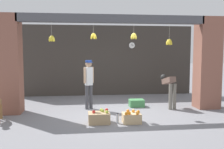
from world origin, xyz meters
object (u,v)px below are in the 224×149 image
object	(u,v)px
water_bottle	(118,119)
wall_clock	(132,45)
produce_box_green	(137,103)
shopkeeper	(89,81)
fruit_crate_oranges	(132,118)
fruit_crate_apples	(99,118)
worker_stooping	(169,86)

from	to	relation	value
water_bottle	wall_clock	world-z (taller)	wall_clock
produce_box_green	shopkeeper	bearing A→B (deg)	-174.31
fruit_crate_oranges	fruit_crate_apples	xyz separation A→B (m)	(-0.82, 0.07, 0.01)
shopkeeper	fruit_crate_apples	world-z (taller)	shopkeeper
fruit_crate_apples	water_bottle	bearing A→B (deg)	-11.77
shopkeeper	produce_box_green	distance (m)	1.76
produce_box_green	worker_stooping	bearing A→B (deg)	-17.34
fruit_crate_apples	produce_box_green	distance (m)	2.23
shopkeeper	fruit_crate_oranges	distance (m)	2.12
worker_stooping	wall_clock	size ratio (longest dim) A/B	3.97
shopkeeper	fruit_crate_apples	bearing A→B (deg)	71.65
shopkeeper	produce_box_green	xyz separation A→B (m)	(1.57, 0.16, -0.78)
fruit_crate_oranges	water_bottle	xyz separation A→B (m)	(-0.36, -0.02, -0.01)
fruit_crate_oranges	shopkeeper	bearing A→B (deg)	121.60
worker_stooping	fruit_crate_apples	size ratio (longest dim) A/B	1.96
wall_clock	fruit_crate_oranges	bearing A→B (deg)	-101.17
water_bottle	wall_clock	xyz separation A→B (m)	(1.18, 4.17, 1.95)
worker_stooping	water_bottle	world-z (taller)	worker_stooping
fruit_crate_oranges	produce_box_green	xyz separation A→B (m)	(0.53, 1.84, -0.02)
water_bottle	shopkeeper	bearing A→B (deg)	111.61
water_bottle	produce_box_green	bearing A→B (deg)	64.43
wall_clock	fruit_crate_apples	bearing A→B (deg)	-111.93
wall_clock	worker_stooping	bearing A→B (deg)	-74.77
fruit_crate_oranges	wall_clock	distance (m)	4.65
shopkeeper	wall_clock	world-z (taller)	wall_clock
fruit_crate_apples	worker_stooping	bearing A→B (deg)	31.81
produce_box_green	wall_clock	xyz separation A→B (m)	(0.29, 2.30, 1.95)
worker_stooping	wall_clock	xyz separation A→B (m)	(-0.71, 2.61, 1.37)
shopkeeper	produce_box_green	world-z (taller)	shopkeeper
worker_stooping	fruit_crate_oranges	world-z (taller)	worker_stooping
fruit_crate_apples	fruit_crate_oranges	bearing A→B (deg)	-5.14
shopkeeper	fruit_crate_oranges	xyz separation A→B (m)	(1.04, -1.69, -0.76)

